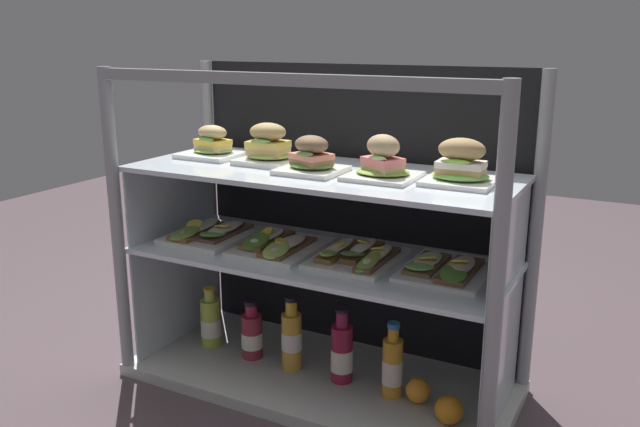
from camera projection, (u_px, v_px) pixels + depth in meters
name	position (u px, v px, depth m)	size (l,w,h in m)	color
ground_plane	(320.00, 386.00, 2.11)	(6.00, 6.00, 0.02)	#4E4044
case_base_deck	(320.00, 378.00, 2.11)	(1.20, 0.52, 0.04)	#B9BCB5
case_frame	(338.00, 212.00, 2.07)	(1.20, 0.52, 0.99)	gray
riser_lower_tier	(320.00, 317.00, 2.05)	(1.12, 0.44, 0.38)	silver
shelf_lower_glass	(320.00, 257.00, 2.00)	(1.14, 0.46, 0.01)	silver
riser_upper_tier	(320.00, 216.00, 1.97)	(1.12, 0.44, 0.25)	silver
shelf_upper_glass	(320.00, 173.00, 1.93)	(1.14, 0.46, 0.01)	silver
plated_roll_sandwich_far_right	(213.00, 146.00, 2.14)	(0.19, 0.19, 0.10)	white
plated_roll_sandwich_near_right_corner	(268.00, 147.00, 2.03)	(0.17, 0.17, 0.13)	white
plated_roll_sandwich_center	(311.00, 159.00, 1.89)	(0.17, 0.17, 0.11)	white
plated_roll_sandwich_near_left_corner	(383.00, 163.00, 1.81)	(0.19, 0.19, 0.12)	white
plated_roll_sandwich_mid_right	(461.00, 166.00, 1.75)	(0.18, 0.18, 0.12)	white
open_sandwich_tray_near_left_corner	(211.00, 233.00, 2.15)	(0.23, 0.30, 0.06)	white
open_sandwich_tray_mid_left	(278.00, 245.00, 2.04)	(0.23, 0.30, 0.06)	white
open_sandwich_tray_near_right_corner	(358.00, 255.00, 1.94)	(0.23, 0.30, 0.06)	white
open_sandwich_tray_left_of_center	(446.00, 268.00, 1.83)	(0.23, 0.30, 0.06)	white
juice_bottle_front_second	(211.00, 322.00, 2.27)	(0.07, 0.07, 0.21)	#B2C745
juice_bottle_back_left	(252.00, 335.00, 2.19)	(0.07, 0.07, 0.20)	maroon
juice_bottle_front_right_end	(292.00, 338.00, 2.10)	(0.07, 0.07, 0.25)	gold
juice_bottle_near_post	(342.00, 353.00, 2.03)	(0.07, 0.07, 0.24)	maroon
juice_bottle_back_center	(392.00, 367.00, 1.95)	(0.06, 0.06, 0.23)	gold
orange_fruit_beside_bottles	(418.00, 390.00, 1.92)	(0.07, 0.07, 0.07)	orange
orange_fruit_near_left_post	(449.00, 410.00, 1.82)	(0.08, 0.08, 0.08)	orange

